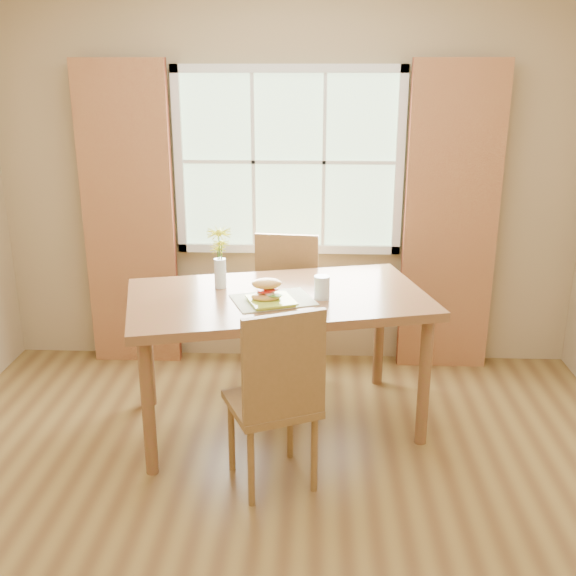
% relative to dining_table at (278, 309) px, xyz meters
% --- Properties ---
extents(room, '(4.24, 3.84, 2.74)m').
position_rel_dining_table_xyz_m(room, '(0.02, -0.85, 0.58)').
color(room, brown).
rests_on(room, ground).
extents(window, '(1.62, 0.06, 1.32)m').
position_rel_dining_table_xyz_m(window, '(0.02, 1.02, 0.73)').
color(window, '#9CC192').
rests_on(window, room).
extents(curtain_left, '(0.65, 0.08, 2.20)m').
position_rel_dining_table_xyz_m(curtain_left, '(-1.13, 0.93, 0.33)').
color(curtain_left, maroon).
rests_on(curtain_left, room).
extents(curtain_right, '(0.65, 0.08, 2.20)m').
position_rel_dining_table_xyz_m(curtain_right, '(1.17, 0.93, 0.33)').
color(curtain_right, maroon).
rests_on(curtain_right, room).
extents(dining_table, '(1.94, 1.38, 0.85)m').
position_rel_dining_table_xyz_m(dining_table, '(0.00, 0.00, 0.00)').
color(dining_table, brown).
rests_on(dining_table, room).
extents(chair_near, '(0.57, 0.57, 1.03)m').
position_rel_dining_table_xyz_m(chair_near, '(0.04, -0.70, -0.20)').
color(chair_near, brown).
rests_on(chair_near, room).
extents(chair_far, '(0.48, 0.48, 1.05)m').
position_rel_dining_table_xyz_m(chair_far, '(0.01, 0.59, -0.19)').
color(chair_far, brown).
rests_on(chair_far, room).
extents(placemat, '(0.54, 0.47, 0.01)m').
position_rel_dining_table_xyz_m(placemat, '(-0.02, -0.10, 0.09)').
color(placemat, beige).
rests_on(placemat, dining_table).
extents(plate, '(0.32, 0.32, 0.01)m').
position_rel_dining_table_xyz_m(plate, '(-0.03, -0.16, 0.10)').
color(plate, '#A5BC2F').
rests_on(plate, placemat).
extents(croissant_sandwich, '(0.19, 0.14, 0.13)m').
position_rel_dining_table_xyz_m(croissant_sandwich, '(-0.06, -0.15, 0.17)').
color(croissant_sandwich, '#E8AE4F').
rests_on(croissant_sandwich, plate).
extents(water_glass, '(0.09, 0.09, 0.14)m').
position_rel_dining_table_xyz_m(water_glass, '(0.26, -0.06, 0.15)').
color(water_glass, silver).
rests_on(water_glass, dining_table).
extents(flower_vase, '(0.15, 0.15, 0.37)m').
position_rel_dining_table_xyz_m(flower_vase, '(-0.36, 0.12, 0.31)').
color(flower_vase, silver).
rests_on(flower_vase, dining_table).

